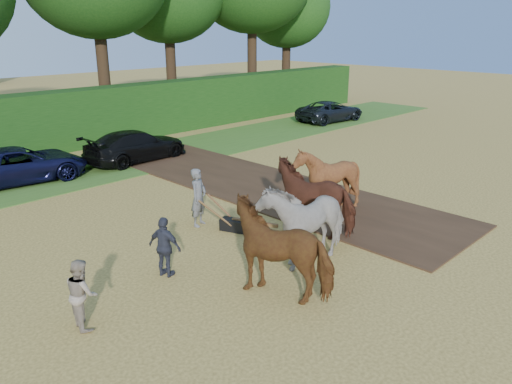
% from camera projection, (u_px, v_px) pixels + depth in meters
% --- Properties ---
extents(ground, '(120.00, 120.00, 0.00)m').
position_uv_depth(ground, '(395.00, 248.00, 14.47)').
color(ground, gold).
rests_on(ground, ground).
extents(earth_strip, '(4.50, 17.00, 0.05)m').
position_uv_depth(earth_strip, '(259.00, 185.00, 20.15)').
color(earth_strip, '#472D1C').
rests_on(earth_strip, ground).
extents(grass_verge, '(50.00, 5.00, 0.03)m').
position_uv_depth(grass_verge, '(133.00, 160.00, 23.82)').
color(grass_verge, '#38601E').
rests_on(grass_verge, ground).
extents(hedgerow, '(46.00, 1.60, 3.00)m').
position_uv_depth(hedgerow, '(84.00, 118.00, 26.36)').
color(hedgerow, '#14380F').
rests_on(hedgerow, ground).
extents(spectator_near, '(0.72, 0.85, 1.55)m').
position_uv_depth(spectator_near, '(82.00, 293.00, 10.49)').
color(spectator_near, '#BDAF95').
rests_on(spectator_near, ground).
extents(spectator_far, '(0.68, 1.01, 1.60)m').
position_uv_depth(spectator_far, '(165.00, 247.00, 12.62)').
color(spectator_far, '#2A2C38').
rests_on(spectator_far, ground).
extents(plough_team, '(7.50, 6.49, 2.26)m').
position_uv_depth(plough_team, '(306.00, 206.00, 14.53)').
color(plough_team, brown).
rests_on(plough_team, ground).
extents(parked_cars, '(35.15, 3.62, 1.48)m').
position_uv_depth(parked_cars, '(108.00, 151.00, 22.66)').
color(parked_cars, silver).
rests_on(parked_cars, ground).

